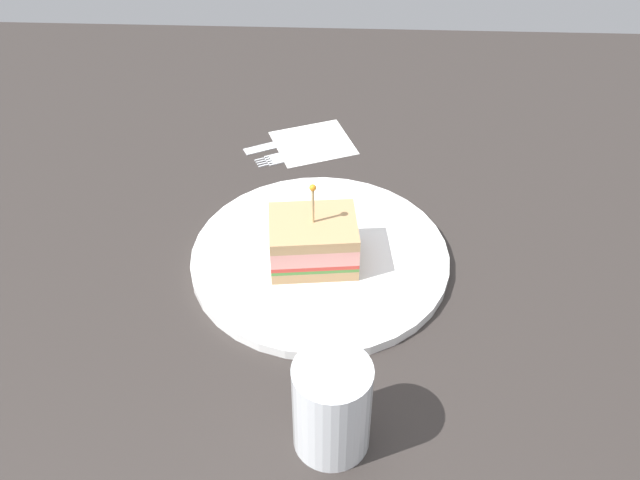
% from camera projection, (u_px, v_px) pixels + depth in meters
% --- Properties ---
extents(ground_plane, '(1.16, 1.16, 0.02)m').
position_uv_depth(ground_plane, '(320.00, 268.00, 0.80)').
color(ground_plane, '#2D2826').
extents(plate, '(0.28, 0.28, 0.01)m').
position_uv_depth(plate, '(320.00, 258.00, 0.79)').
color(plate, white).
rests_on(plate, ground_plane).
extents(sandwich_half_center, '(0.10, 0.08, 0.10)m').
position_uv_depth(sandwich_half_center, '(313.00, 241.00, 0.76)').
color(sandwich_half_center, tan).
rests_on(sandwich_half_center, plate).
extents(drink_glass, '(0.07, 0.07, 0.09)m').
position_uv_depth(drink_glass, '(332.00, 410.00, 0.60)').
color(drink_glass, gold).
rests_on(drink_glass, ground_plane).
extents(napkin, '(0.12, 0.12, 0.00)m').
position_uv_depth(napkin, '(313.00, 143.00, 0.97)').
color(napkin, white).
rests_on(napkin, ground_plane).
extents(fork, '(0.11, 0.06, 0.00)m').
position_uv_depth(fork, '(290.00, 155.00, 0.94)').
color(fork, silver).
rests_on(fork, ground_plane).
extents(knife, '(0.12, 0.07, 0.00)m').
position_uv_depth(knife, '(285.00, 142.00, 0.97)').
color(knife, silver).
rests_on(knife, ground_plane).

